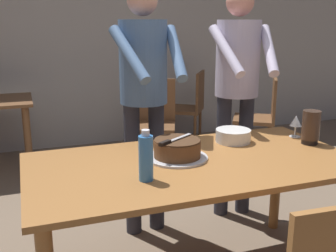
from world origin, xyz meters
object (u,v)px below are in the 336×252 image
Objects in this scene: water_bottle at (146,157)px; background_chair_3 at (190,105)px; cake_knife at (169,141)px; person_cutting_cake at (144,85)px; cake_on_platter at (177,150)px; main_dining_table at (194,177)px; hurricane_lamp at (311,127)px; wine_glass_near at (296,122)px; background_chair_1 at (154,119)px; background_chair_2 at (261,114)px; plate_stack at (233,136)px; person_standing_beside at (237,79)px.

water_bottle reaches higher than background_chair_3.
background_chair_3 is at bearing 64.80° from cake_knife.
water_bottle is at bearing -116.84° from background_chair_3.
cake_on_platter is at bearing -89.48° from person_cutting_cake.
main_dining_table is 0.25m from cake_knife.
person_cutting_cake reaches higher than background_chair_3.
cake_on_platter is 0.38× the size of background_chair_3.
water_bottle is 1.15m from hurricane_lamp.
wine_glass_near is at bearing 14.46° from main_dining_table.
cake_on_platter is at bearing 32.15° from cake_knife.
background_chair_3 reaches higher than cake_knife.
water_bottle is at bearing -108.92° from background_chair_1.
cake_knife is (-0.14, 0.03, 0.21)m from main_dining_table.
background_chair_2 is at bearing 65.69° from hurricane_lamp.
person_cutting_cake reaches higher than cake_on_platter.
wine_glass_near is at bearing 9.03° from cake_on_platter.
background_chair_1 is (0.05, 1.77, -0.30)m from plate_stack.
background_chair_3 reaches higher than wine_glass_near.
cake_on_platter is at bearing 178.76° from hurricane_lamp.
wine_glass_near is 1.88m from background_chair_1.
person_standing_beside is at bearing 103.22° from hurricane_lamp.
cake_on_platter is 2.46m from background_chair_2.
background_chair_1 is at bearing 102.17° from wine_glass_near.
background_chair_3 is at bearing 65.60° from cake_on_platter.
cake_knife is 1.09× the size of plate_stack.
person_cutting_cake is 2.13m from background_chair_2.
background_chair_1 is at bearing 78.18° from main_dining_table.
cake_knife reaches higher than cake_on_platter.
water_bottle reaches higher than background_chair_2.
person_cutting_cake is 0.73m from person_standing_beside.
background_chair_2 reaches higher than cake_on_platter.
hurricane_lamp is (1.13, 0.22, -0.01)m from water_bottle.
background_chair_1 is 1.00× the size of background_chair_3.
background_chair_1 is at bearing 171.11° from background_chair_2.
person_standing_beside reaches higher than water_bottle.
cake_knife is 1.06m from person_standing_beside.
person_standing_beside reaches higher than background_chair_2.
person_cutting_cake is 1.91× the size of background_chair_1.
cake_on_platter is 2.77m from background_chair_3.
background_chair_3 is (0.69, 2.33, -0.30)m from plate_stack.
main_dining_table is 0.80m from person_cutting_cake.
person_standing_beside is (0.27, 0.46, 0.29)m from plate_stack.
person_cutting_cake reaches higher than wine_glass_near.
hurricane_lamp is 0.23× the size of background_chair_3.
cake_on_platter is 0.36m from water_bottle.
water_bottle is (-0.33, -0.17, 0.21)m from main_dining_table.
background_chair_1 is 1.20m from background_chair_2.
background_chair_1 is 0.85m from background_chair_3.
background_chair_3 is (-0.54, 0.75, 0.00)m from background_chair_2.
wine_glass_near is at bearing -27.64° from person_cutting_cake.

